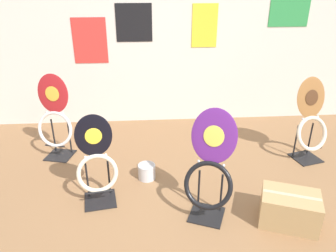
% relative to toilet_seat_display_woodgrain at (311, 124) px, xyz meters
% --- Properties ---
extents(ground_plane, '(14.00, 14.00, 0.00)m').
position_rel_toilet_seat_display_woodgrain_xyz_m(ground_plane, '(-1.47, -1.27, -0.41)').
color(ground_plane, '#8E6642').
extents(wall_back, '(8.00, 0.07, 2.60)m').
position_rel_toilet_seat_display_woodgrain_xyz_m(wall_back, '(-1.47, 1.19, 0.89)').
color(wall_back, silver).
rests_on(wall_back, ground_plane).
extents(toilet_seat_display_woodgrain, '(0.43, 0.36, 0.91)m').
position_rel_toilet_seat_display_woodgrain_xyz_m(toilet_seat_display_woodgrain, '(0.00, 0.00, 0.00)').
color(toilet_seat_display_woodgrain, black).
rests_on(toilet_seat_display_woodgrain, ground_plane).
extents(toilet_seat_display_crimson_swirl, '(0.42, 0.34, 0.95)m').
position_rel_toilet_seat_display_woodgrain_xyz_m(toilet_seat_display_crimson_swirl, '(-2.76, 0.25, 0.03)').
color(toilet_seat_display_crimson_swirl, black).
rests_on(toilet_seat_display_crimson_swirl, ground_plane).
extents(toilet_seat_display_jazz_black, '(0.37, 0.32, 0.85)m').
position_rel_toilet_seat_display_woodgrain_xyz_m(toilet_seat_display_jazz_black, '(-2.21, -0.61, -0.04)').
color(toilet_seat_display_jazz_black, black).
rests_on(toilet_seat_display_jazz_black, ground_plane).
extents(toilet_seat_display_purple_note, '(0.48, 0.44, 0.94)m').
position_rel_toilet_seat_display_woodgrain_xyz_m(toilet_seat_display_purple_note, '(-1.27, -0.86, 0.00)').
color(toilet_seat_display_purple_note, black).
rests_on(toilet_seat_display_purple_note, ground_plane).
extents(paint_can, '(0.18, 0.18, 0.16)m').
position_rel_toilet_seat_display_woodgrain_xyz_m(paint_can, '(-1.78, -0.28, -0.33)').
color(paint_can, silver).
rests_on(paint_can, ground_plane).
extents(storage_box, '(0.54, 0.46, 0.28)m').
position_rel_toilet_seat_display_woodgrain_xyz_m(storage_box, '(-0.62, -1.01, -0.28)').
color(storage_box, tan).
rests_on(storage_box, ground_plane).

